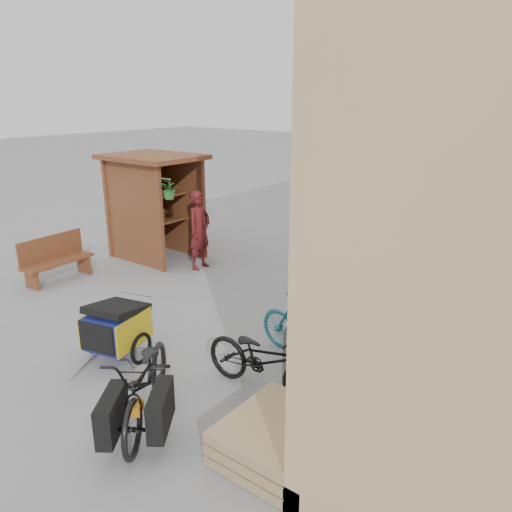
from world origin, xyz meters
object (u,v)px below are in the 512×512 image
Objects in this scene: bike_2 at (353,310)px; person_kiosk at (199,230)px; child_trailer at (116,326)px; cargo_bike at (146,384)px; bike_6 at (404,267)px; kiosk at (151,192)px; shopping_carts at (483,240)px; bike_5 at (381,278)px; bike_3 at (369,306)px; bike_4 at (372,288)px; bench at (55,258)px; pallet_stack at (277,438)px; bike_7 at (421,258)px; bike_1 at (305,328)px; bike_0 at (265,360)px.

person_kiosk is at bearing 93.83° from bike_2.
child_trailer is 1.70m from cargo_bike.
cargo_bike reaches higher than child_trailer.
person_kiosk is at bearing 92.43° from bike_6.
kiosk is 1.42× the size of shopping_carts.
bike_5 is at bearing 48.50° from child_trailer.
bike_3 reaches higher than bike_6.
bike_4 is (-0.16, 1.06, 0.01)m from bike_2.
bike_4 is at bearing 19.20° from bench.
bench is (-0.40, -2.30, -1.08)m from kiosk.
bike_6 is (0.01, 1.42, -0.00)m from bike_4.
bike_6 is (-0.83, 5.54, 0.21)m from pallet_stack.
bike_6 is (2.23, 5.23, -0.07)m from child_trailer.
child_trailer is at bearing -111.55° from shopping_carts.
bike_7 is (4.20, 2.00, -0.33)m from person_kiosk.
bench is 6.39m from bike_3.
person_kiosk is (1.43, 0.07, -0.69)m from kiosk.
bike_5 is 1.45m from bike_7.
cargo_bike is 1.32× the size of bike_3.
bench is 5.52m from cargo_bike.
kiosk is at bearing 67.32° from bike_3.
child_trailer is 3.64m from bike_2.
bike_5 is at bearing -0.90° from bike_3.
bike_1 is at bearing 160.08° from bike_6.
bike_2 is at bearing -3.72° from bike_0.
bike_7 reaches higher than bike_1.
bench is 6.51m from bike_5.
kiosk is 2.57m from bench.
bench is 7.07m from bike_6.
person_kiosk is at bearing 99.70° from bike_7.
bike_6 is 0.90× the size of bike_7.
bike_3 is (5.76, -0.59, -1.11)m from kiosk.
bike_3 is at bearing 98.95° from pallet_stack.
bike_1 is 0.90× the size of bike_7.
cargo_bike is 3.60m from bike_2.
kiosk is at bearing 75.79° from bench.
bike_4 reaches higher than pallet_stack.
kiosk is at bearing 97.51° from bike_2.
kiosk is 1.66× the size of bench.
person_kiosk is (-4.85, 3.94, 0.65)m from pallet_stack.
pallet_stack is 0.74× the size of bike_5.
bench is 0.93× the size of bike_6.
child_trailer is 0.88× the size of person_kiosk.
person_kiosk is at bearing 90.05° from bike_5.
bench reaches higher than bike_6.
bike_7 is at bearing 46.31° from cargo_bike.
cargo_bike is 1.49m from bike_0.
bike_7 is at bearing -16.70° from bike_5.
bench is 0.87× the size of person_kiosk.
bike_4 is 0.40m from bike_5.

